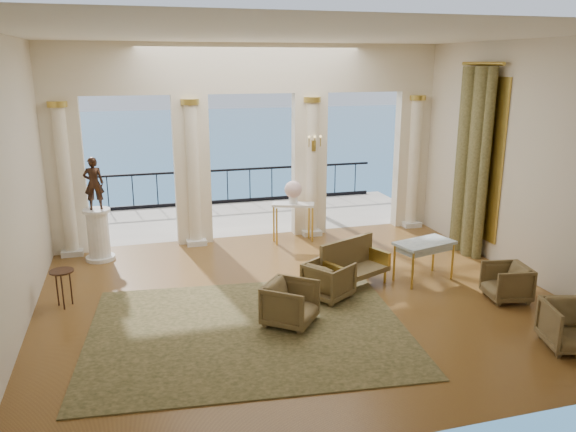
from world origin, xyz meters
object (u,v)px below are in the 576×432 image
object	(u,v)px
armchair_b	(573,324)
armchair_c	(507,281)
armchair_d	(329,278)
settee	(353,264)
statue	(94,183)
pedestal	(99,236)
armchair_a	(290,302)
game_table	(425,246)
side_table	(62,276)
console_table	(293,210)

from	to	relation	value
armchair_b	armchair_c	world-z (taller)	armchair_b
armchair_c	armchair_d	size ratio (longest dim) A/B	0.95
armchair_d	settee	size ratio (longest dim) A/B	0.52
armchair_d	statue	distance (m)	5.31
armchair_c	armchair_d	xyz separation A→B (m)	(-3.00, 0.93, 0.02)
armchair_c	pedestal	size ratio (longest dim) A/B	0.64
armchair_a	pedestal	xyz separation A→B (m)	(-3.06, 4.05, 0.15)
armchair_b	armchair_d	xyz separation A→B (m)	(-2.80, 2.71, -0.01)
armchair_d	game_table	xyz separation A→B (m)	(2.06, 0.33, 0.32)
statue	game_table	bearing A→B (deg)	152.82
armchair_d	statue	world-z (taller)	statue
game_table	statue	bearing A→B (deg)	139.87
armchair_a	armchair_c	bearing A→B (deg)	-52.87
settee	armchair_c	bearing A→B (deg)	-53.53
side_table	pedestal	bearing A→B (deg)	77.93
armchair_c	game_table	distance (m)	1.60
armchair_c	console_table	size ratio (longest dim) A/B	0.68
armchair_d	console_table	bearing A→B (deg)	-38.88
pedestal	console_table	distance (m)	4.33
pedestal	side_table	size ratio (longest dim) A/B	1.69
settee	pedestal	distance (m)	5.42
armchair_d	settee	world-z (taller)	settee
armchair_b	armchair_c	bearing A→B (deg)	99.51
armchair_b	console_table	bearing A→B (deg)	128.25
settee	game_table	size ratio (longest dim) A/B	1.17
console_table	armchair_b	bearing A→B (deg)	-48.40
armchair_a	statue	world-z (taller)	statue
pedestal	side_table	world-z (taller)	pedestal
armchair_a	armchair_b	xyz separation A→B (m)	(3.74, -1.89, -0.00)
armchair_c	armchair_d	bearing A→B (deg)	-97.82
pedestal	armchair_a	bearing A→B (deg)	-52.96
armchair_c	console_table	distance (m)	5.05
console_table	pedestal	bearing A→B (deg)	-159.49
statue	side_table	distance (m)	2.63
game_table	console_table	xyz separation A→B (m)	(-1.74, 3.01, 0.07)
armchair_d	side_table	size ratio (longest dim) A/B	1.13
armchair_d	console_table	size ratio (longest dim) A/B	0.72
statue	side_table	world-z (taller)	statue
armchair_c	pedestal	bearing A→B (deg)	-111.42
game_table	statue	xyz separation A→B (m)	(-6.06, 2.91, 0.97)
armchair_c	settee	size ratio (longest dim) A/B	0.49
armchair_d	console_table	world-z (taller)	console_table
armchair_c	settee	bearing A→B (deg)	-110.24
armchair_b	side_table	distance (m)	8.14
armchair_d	game_table	size ratio (longest dim) A/B	0.60
armchair_b	armchair_d	size ratio (longest dim) A/B	1.04
statue	side_table	size ratio (longest dim) A/B	1.67
armchair_a	settee	size ratio (longest dim) A/B	0.54
armchair_b	settee	xyz separation A→B (m)	(-2.17, 3.13, 0.05)
armchair_c	game_table	size ratio (longest dim) A/B	0.57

